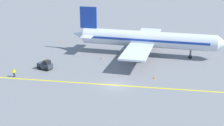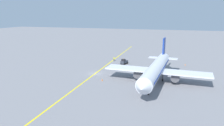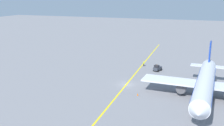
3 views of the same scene
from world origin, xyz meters
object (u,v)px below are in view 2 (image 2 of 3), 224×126
(airplane_at_gate, at_px, (156,69))
(traffic_cone_mid_apron, at_px, (185,65))
(baggage_tug_dark, at_px, (124,62))
(traffic_cone_by_wingtip, at_px, (145,72))
(ground_crew_worker, at_px, (114,59))
(traffic_cone_near_nose, at_px, (102,80))

(airplane_at_gate, relative_size, traffic_cone_mid_apron, 64.52)
(baggage_tug_dark, relative_size, traffic_cone_by_wingtip, 6.02)
(traffic_cone_mid_apron, xyz_separation_m, traffic_cone_by_wingtip, (12.05, 14.38, 0.00))
(airplane_at_gate, height_order, ground_crew_worker, airplane_at_gate)
(airplane_at_gate, xyz_separation_m, traffic_cone_mid_apron, (-7.33, -23.46, -3.43))
(ground_crew_worker, relative_size, traffic_cone_by_wingtip, 3.05)
(airplane_at_gate, height_order, baggage_tug_dark, airplane_at_gate)
(airplane_at_gate, height_order, traffic_cone_mid_apron, airplane_at_gate)
(baggage_tug_dark, distance_m, traffic_cone_near_nose, 21.75)
(airplane_at_gate, relative_size, traffic_cone_by_wingtip, 64.52)
(traffic_cone_mid_apron, bearing_deg, baggage_tug_dark, 13.43)
(baggage_tug_dark, xyz_separation_m, traffic_cone_near_nose, (0.21, 21.74, -0.63))
(baggage_tug_dark, xyz_separation_m, ground_crew_worker, (5.20, -3.96, 0.01))
(traffic_cone_by_wingtip, bearing_deg, baggage_tug_dark, -45.03)
(traffic_cone_mid_apron, bearing_deg, traffic_cone_near_nose, 51.25)
(airplane_at_gate, distance_m, traffic_cone_near_nose, 15.00)
(ground_crew_worker, bearing_deg, airplane_at_gate, 130.69)
(airplane_at_gate, xyz_separation_m, baggage_tug_dark, (14.00, -18.36, -2.81))
(traffic_cone_mid_apron, relative_size, traffic_cone_by_wingtip, 1.00)
(traffic_cone_by_wingtip, bearing_deg, ground_crew_worker, -42.46)
(traffic_cone_near_nose, bearing_deg, ground_crew_worker, -79.00)
(airplane_at_gate, bearing_deg, baggage_tug_dark, -52.68)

